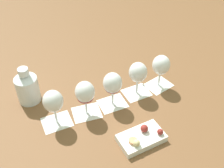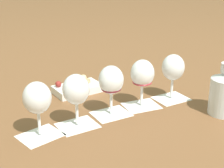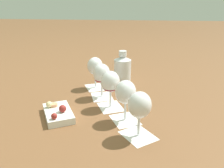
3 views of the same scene
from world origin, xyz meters
name	(u,v)px [view 1 (image 1 of 3)]	position (x,y,z in m)	size (l,w,h in m)	color
ground_plane	(111,103)	(0.00, 0.00, 0.00)	(8.00, 8.00, 0.00)	brown
tasting_card_0	(57,122)	(-0.22, -0.11, 0.00)	(0.14, 0.13, 0.00)	white
tasting_card_1	(87,113)	(-0.10, -0.06, 0.00)	(0.14, 0.12, 0.00)	white
tasting_card_2	(113,103)	(0.01, -0.01, 0.00)	(0.14, 0.13, 0.00)	white
tasting_card_3	(136,93)	(0.12, 0.06, 0.00)	(0.15, 0.14, 0.00)	white
tasting_card_4	(158,85)	(0.22, 0.11, 0.00)	(0.15, 0.15, 0.00)	white
wine_glass_0	(53,103)	(-0.22, -0.11, 0.11)	(0.08, 0.08, 0.16)	white
wine_glass_1	(85,93)	(-0.10, -0.06, 0.11)	(0.08, 0.08, 0.16)	white
wine_glass_2	(113,84)	(0.01, -0.01, 0.11)	(0.08, 0.08, 0.16)	white
wine_glass_3	(138,74)	(0.12, 0.06, 0.11)	(0.08, 0.08, 0.16)	white
wine_glass_4	(161,66)	(0.22, 0.11, 0.11)	(0.08, 0.08, 0.16)	white
ceramic_vase	(27,87)	(-0.36, 0.02, 0.07)	(0.10, 0.10, 0.17)	silver
snack_dish	(142,138)	(0.11, -0.21, 0.02)	(0.20, 0.17, 0.06)	white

